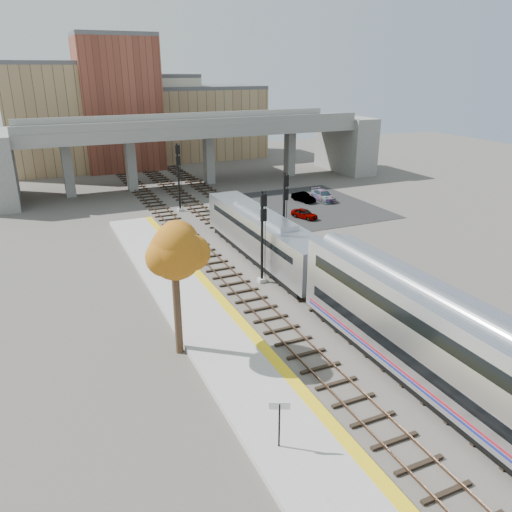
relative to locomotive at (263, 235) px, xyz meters
name	(u,v)px	position (x,y,z in m)	size (l,w,h in m)	color
ground	(343,336)	(-1.00, -13.96, -2.28)	(160.00, 160.00, 0.00)	#47423D
platform	(236,360)	(-8.25, -13.96, -2.10)	(4.50, 60.00, 0.35)	#9E9E99
yellow_strip	(266,350)	(-6.35, -13.96, -1.92)	(0.70, 60.00, 0.01)	yellow
tracks	(270,265)	(-0.07, -1.46, -2.20)	(10.70, 95.00, 0.25)	black
overpass	(194,143)	(3.92, 31.04, 3.53)	(54.00, 12.00, 9.50)	slate
buildings_far	(135,116)	(0.26, 52.61, 5.60)	(43.00, 21.00, 20.60)	#9B825A
parking_lot	(311,205)	(13.00, 14.04, -2.26)	(14.00, 18.00, 0.04)	black
locomotive	(263,235)	(0.00, 0.00, 0.00)	(3.02, 19.05, 4.10)	#A8AAB2
coach	(470,364)	(0.00, -22.61, 0.52)	(3.03, 25.00, 5.00)	#A8AAB2
signal_mast_near	(262,238)	(-2.10, -4.34, 1.34)	(0.60, 0.64, 7.22)	#9E9E99
signal_mast_mid	(284,215)	(2.00, 0.03, 1.49)	(0.60, 0.64, 7.44)	#9E9E99
signal_mast_far	(179,177)	(-2.10, 18.19, 1.70)	(0.60, 0.64, 7.77)	#9E9E99
station_sign	(279,415)	(-9.20, -21.27, -0.30)	(0.84, 0.42, 2.27)	black
tree	(174,258)	(-10.81, -11.56, 3.66)	(3.60, 3.60, 8.00)	#382619
car_a	(304,214)	(9.49, 9.53, -1.70)	(1.26, 3.14, 1.07)	#99999E
car_b	(303,197)	(13.01, 15.97, -1.68)	(1.18, 3.37, 1.11)	#99999E
car_c	(323,195)	(15.57, 15.53, -1.61)	(1.77, 4.35, 1.26)	#99999E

